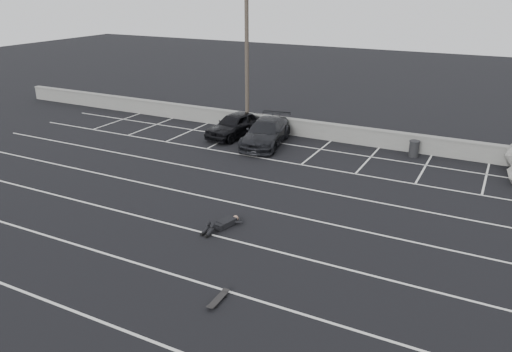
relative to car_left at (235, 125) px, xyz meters
The scene contains 9 objects.
ground 12.91m from the car_left, 68.43° to the right, with size 120.00×120.00×0.00m, color black.
seawall 5.15m from the car_left, 23.04° to the left, with size 50.00×0.45×1.06m.
stall_lines 8.93m from the car_left, 58.44° to the right, with size 36.00×20.05×0.01m.
car_left is the anchor object (origin of this frame).
car_right 2.54m from the car_left, 14.50° to the right, with size 2.12×5.20×1.51m, color black.
utility_pole 4.20m from the car_left, 80.65° to the left, with size 1.26×0.25×9.44m.
trash_bin 10.90m from the car_left, ahead, with size 0.78×0.78×0.92m.
person 12.47m from the car_left, 62.13° to the right, with size 1.53×2.65×0.50m, color black, non-canonical shape.
skateboard 17.63m from the car_left, 62.25° to the right, with size 0.27×0.90×0.11m.
Camera 1 is at (10.41, -14.52, 9.17)m, focal length 35.00 mm.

